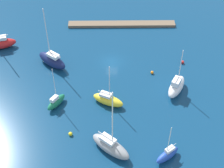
{
  "coord_description": "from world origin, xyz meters",
  "views": [
    {
      "loc": [
        0.54,
        57.47,
        47.02
      ],
      "look_at": [
        0.0,
        8.55,
        1.5
      ],
      "focal_mm": 54.75,
      "sensor_mm": 36.0,
      "label": 1
    }
  ],
  "objects_px": {
    "sailboat_blue_mid_basin": "(168,154)",
    "mooring_buoy_yellow": "(70,134)",
    "sailboat_green_far_south": "(56,102)",
    "sailboat_gray_outer_mooring": "(111,146)",
    "mooring_buoy_orange": "(152,72)",
    "sailboat_yellow_center_basin": "(108,100)",
    "pier_dock": "(122,24)",
    "sailboat_white_inner_mooring": "(176,86)",
    "sailboat_navy_along_channel": "(52,60)",
    "mooring_buoy_red": "(183,62)"
  },
  "relations": [
    {
      "from": "sailboat_navy_along_channel",
      "to": "mooring_buoy_red",
      "type": "bearing_deg",
      "value": -140.01
    },
    {
      "from": "sailboat_white_inner_mooring",
      "to": "mooring_buoy_yellow",
      "type": "bearing_deg",
      "value": 146.97
    },
    {
      "from": "sailboat_navy_along_channel",
      "to": "sailboat_yellow_center_basin",
      "type": "bearing_deg",
      "value": 175.08
    },
    {
      "from": "sailboat_blue_mid_basin",
      "to": "mooring_buoy_orange",
      "type": "distance_m",
      "value": 21.09
    },
    {
      "from": "pier_dock",
      "to": "mooring_buoy_yellow",
      "type": "distance_m",
      "value": 35.85
    },
    {
      "from": "sailboat_green_far_south",
      "to": "sailboat_yellow_center_basin",
      "type": "xyz_separation_m",
      "value": [
        -9.74,
        -0.4,
        0.04
      ]
    },
    {
      "from": "pier_dock",
      "to": "sailboat_green_far_south",
      "type": "height_order",
      "value": "sailboat_green_far_south"
    },
    {
      "from": "sailboat_gray_outer_mooring",
      "to": "mooring_buoy_yellow",
      "type": "relative_size",
      "value": 19.54
    },
    {
      "from": "sailboat_white_inner_mooring",
      "to": "sailboat_green_far_south",
      "type": "distance_m",
      "value": 23.38
    },
    {
      "from": "pier_dock",
      "to": "mooring_buoy_yellow",
      "type": "xyz_separation_m",
      "value": [
        10.0,
        34.43,
        0.03
      ]
    },
    {
      "from": "sailboat_navy_along_channel",
      "to": "sailboat_white_inner_mooring",
      "type": "bearing_deg",
      "value": -159.07
    },
    {
      "from": "sailboat_green_far_south",
      "to": "sailboat_gray_outer_mooring",
      "type": "height_order",
      "value": "sailboat_gray_outer_mooring"
    },
    {
      "from": "sailboat_gray_outer_mooring",
      "to": "mooring_buoy_red",
      "type": "bearing_deg",
      "value": 95.03
    },
    {
      "from": "sailboat_white_inner_mooring",
      "to": "mooring_buoy_orange",
      "type": "bearing_deg",
      "value": 66.0
    },
    {
      "from": "sailboat_green_far_south",
      "to": "mooring_buoy_red",
      "type": "height_order",
      "value": "sailboat_green_far_south"
    },
    {
      "from": "sailboat_white_inner_mooring",
      "to": "mooring_buoy_yellow",
      "type": "relative_size",
      "value": 13.95
    },
    {
      "from": "sailboat_navy_along_channel",
      "to": "sailboat_white_inner_mooring",
      "type": "xyz_separation_m",
      "value": [
        -25.19,
        8.34,
        -0.04
      ]
    },
    {
      "from": "mooring_buoy_red",
      "to": "mooring_buoy_yellow",
      "type": "bearing_deg",
      "value": 40.58
    },
    {
      "from": "sailboat_yellow_center_basin",
      "to": "mooring_buoy_orange",
      "type": "bearing_deg",
      "value": 68.36
    },
    {
      "from": "sailboat_white_inner_mooring",
      "to": "sailboat_gray_outer_mooring",
      "type": "relative_size",
      "value": 0.71
    },
    {
      "from": "sailboat_blue_mid_basin",
      "to": "mooring_buoy_red",
      "type": "height_order",
      "value": "sailboat_blue_mid_basin"
    },
    {
      "from": "mooring_buoy_orange",
      "to": "sailboat_green_far_south",
      "type": "bearing_deg",
      "value": 25.32
    },
    {
      "from": "mooring_buoy_orange",
      "to": "mooring_buoy_yellow",
      "type": "xyz_separation_m",
      "value": [
        15.77,
        16.14,
        0.03
      ]
    },
    {
      "from": "pier_dock",
      "to": "mooring_buoy_orange",
      "type": "relative_size",
      "value": 40.97
    },
    {
      "from": "sailboat_navy_along_channel",
      "to": "mooring_buoy_red",
      "type": "relative_size",
      "value": 19.27
    },
    {
      "from": "pier_dock",
      "to": "sailboat_navy_along_channel",
      "type": "xyz_separation_m",
      "value": [
        15.29,
        15.38,
        1.13
      ]
    },
    {
      "from": "pier_dock",
      "to": "sailboat_navy_along_channel",
      "type": "height_order",
      "value": "sailboat_navy_along_channel"
    },
    {
      "from": "mooring_buoy_orange",
      "to": "sailboat_navy_along_channel",
      "type": "bearing_deg",
      "value": -7.88
    },
    {
      "from": "sailboat_white_inner_mooring",
      "to": "sailboat_green_far_south",
      "type": "height_order",
      "value": "sailboat_white_inner_mooring"
    },
    {
      "from": "sailboat_green_far_south",
      "to": "mooring_buoy_orange",
      "type": "relative_size",
      "value": 13.83
    },
    {
      "from": "sailboat_blue_mid_basin",
      "to": "mooring_buoy_orange",
      "type": "height_order",
      "value": "sailboat_blue_mid_basin"
    },
    {
      "from": "sailboat_navy_along_channel",
      "to": "sailboat_gray_outer_mooring",
      "type": "distance_m",
      "value": 25.5
    },
    {
      "from": "sailboat_white_inner_mooring",
      "to": "sailboat_blue_mid_basin",
      "type": "bearing_deg",
      "value": -164.74
    },
    {
      "from": "pier_dock",
      "to": "sailboat_blue_mid_basin",
      "type": "xyz_separation_m",
      "value": [
        -6.18,
        39.37,
        0.67
      ]
    },
    {
      "from": "pier_dock",
      "to": "sailboat_white_inner_mooring",
      "type": "bearing_deg",
      "value": 112.67
    },
    {
      "from": "sailboat_navy_along_channel",
      "to": "sailboat_blue_mid_basin",
      "type": "bearing_deg",
      "value": 171.07
    },
    {
      "from": "sailboat_green_far_south",
      "to": "sailboat_yellow_center_basin",
      "type": "height_order",
      "value": "sailboat_yellow_center_basin"
    },
    {
      "from": "sailboat_navy_along_channel",
      "to": "sailboat_yellow_center_basin",
      "type": "relative_size",
      "value": 1.48
    },
    {
      "from": "sailboat_navy_along_channel",
      "to": "pier_dock",
      "type": "bearing_deg",
      "value": -95.57
    },
    {
      "from": "sailboat_green_far_south",
      "to": "sailboat_gray_outer_mooring",
      "type": "distance_m",
      "value": 14.59
    },
    {
      "from": "sailboat_blue_mid_basin",
      "to": "mooring_buoy_red",
      "type": "bearing_deg",
      "value": -142.11
    },
    {
      "from": "sailboat_green_far_south",
      "to": "sailboat_yellow_center_basin",
      "type": "relative_size",
      "value": 0.96
    },
    {
      "from": "sailboat_navy_along_channel",
      "to": "mooring_buoy_orange",
      "type": "xyz_separation_m",
      "value": [
        -21.06,
        2.91,
        -1.14
      ]
    },
    {
      "from": "sailboat_gray_outer_mooring",
      "to": "mooring_buoy_red",
      "type": "height_order",
      "value": "sailboat_gray_outer_mooring"
    },
    {
      "from": "sailboat_yellow_center_basin",
      "to": "mooring_buoy_red",
      "type": "xyz_separation_m",
      "value": [
        -16.13,
        -11.85,
        -0.69
      ]
    },
    {
      "from": "sailboat_yellow_center_basin",
      "to": "sailboat_gray_outer_mooring",
      "type": "relative_size",
      "value": 0.67
    },
    {
      "from": "sailboat_navy_along_channel",
      "to": "sailboat_gray_outer_mooring",
      "type": "xyz_separation_m",
      "value": [
        -12.22,
        22.38,
        -0.19
      ]
    },
    {
      "from": "sailboat_blue_mid_basin",
      "to": "mooring_buoy_yellow",
      "type": "relative_size",
      "value": 11.2
    },
    {
      "from": "sailboat_white_inner_mooring",
      "to": "mooring_buoy_red",
      "type": "height_order",
      "value": "sailboat_white_inner_mooring"
    },
    {
      "from": "sailboat_blue_mid_basin",
      "to": "sailboat_yellow_center_basin",
      "type": "xyz_separation_m",
      "value": [
        9.64,
        -12.5,
        0.05
      ]
    }
  ]
}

